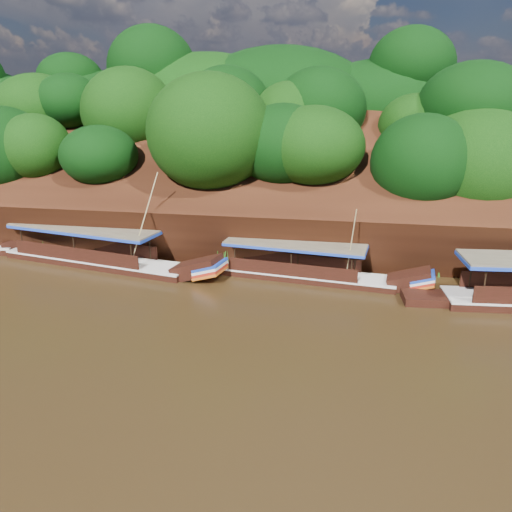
{
  "coord_description": "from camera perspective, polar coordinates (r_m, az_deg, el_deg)",
  "views": [
    {
      "loc": [
        1.23,
        -20.27,
        10.84
      ],
      "look_at": [
        -3.59,
        7.0,
        1.67
      ],
      "focal_mm": 35.0,
      "sensor_mm": 36.0,
      "label": 1
    }
  ],
  "objects": [
    {
      "name": "reeds",
      "position": [
        31.86,
        1.99,
        0.1
      ],
      "size": [
        49.19,
        2.5,
        2.24
      ],
      "color": "#2D6F1B",
      "rests_on": "ground"
    },
    {
      "name": "boat_2",
      "position": [
        33.8,
        -16.72,
        -0.19
      ],
      "size": [
        15.84,
        5.08,
        6.71
      ],
      "rotation": [
        0.0,
        0.0,
        -0.2
      ],
      "color": "black",
      "rests_on": "ground"
    },
    {
      "name": "riverbank",
      "position": [
        43.93,
        8.24,
        6.37
      ],
      "size": [
        120.0,
        30.06,
        19.4
      ],
      "color": "black",
      "rests_on": "ground"
    },
    {
      "name": "boat_1",
      "position": [
        30.2,
        6.85,
        -1.84
      ],
      "size": [
        12.92,
        3.47,
        5.12
      ],
      "rotation": [
        0.0,
        0.0,
        -0.13
      ],
      "color": "black",
      "rests_on": "ground"
    },
    {
      "name": "ground",
      "position": [
        23.02,
        5.86,
        -9.88
      ],
      "size": [
        160.0,
        160.0,
        0.0
      ],
      "primitive_type": "plane",
      "color": "black",
      "rests_on": "ground"
    }
  ]
}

